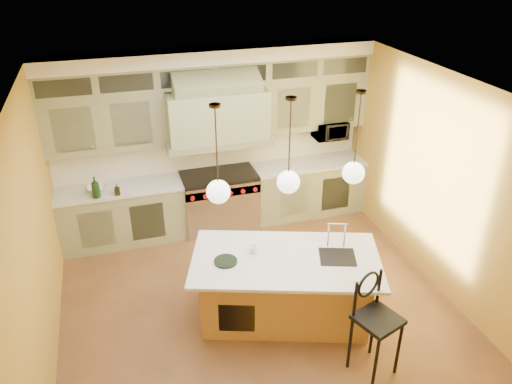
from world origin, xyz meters
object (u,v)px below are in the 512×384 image
object	(u,v)px
kitchen_island	(285,286)
counter_stool	(375,319)
microwave	(330,130)
range	(220,200)

from	to	relation	value
kitchen_island	counter_stool	size ratio (longest dim) A/B	2.03
kitchen_island	microwave	distance (m)	3.17
microwave	range	bearing A→B (deg)	-176.88
counter_stool	microwave	world-z (taller)	microwave
range	kitchen_island	size ratio (longest dim) A/B	0.48
kitchen_island	range	bearing A→B (deg)	115.44
kitchen_island	counter_stool	world-z (taller)	kitchen_island
kitchen_island	counter_stool	xyz separation A→B (m)	(0.62, -1.10, 0.24)
range	counter_stool	xyz separation A→B (m)	(0.89, -3.50, 0.23)
range	counter_stool	world-z (taller)	counter_stool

